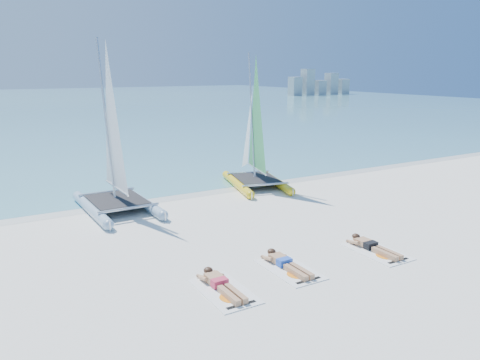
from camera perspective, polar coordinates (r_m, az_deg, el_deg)
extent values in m
plane|color=white|center=(14.07, 0.90, -6.94)|extent=(140.00, 140.00, 0.00)
cube|color=#7BCECB|center=(74.77, -25.17, 8.35)|extent=(140.00, 115.00, 0.01)
cube|color=silver|center=(18.78, -7.80, -1.83)|extent=(140.00, 1.40, 0.01)
cube|color=#9AA3A9|center=(91.59, 6.73, 11.28)|extent=(2.00, 2.00, 3.50)
cube|color=#9AA3A9|center=(93.40, 8.24, 11.74)|extent=(2.00, 2.00, 5.00)
cube|color=#9AA3A9|center=(95.32, 9.67, 11.06)|extent=(2.00, 2.00, 2.80)
cube|color=#9AA3A9|center=(97.24, 11.07, 11.45)|extent=(2.00, 2.00, 4.20)
cube|color=#9AA3A9|center=(99.25, 12.39, 11.08)|extent=(2.00, 2.00, 3.00)
cylinder|color=#A4BAD8|center=(16.98, -17.67, -3.37)|extent=(0.46, 4.08, 0.36)
cone|color=#A4BAD8|center=(19.10, -19.35, -1.67)|extent=(0.35, 0.53, 0.34)
cylinder|color=#A4BAD8|center=(17.48, -11.90, -2.55)|extent=(0.46, 4.08, 0.36)
cone|color=#A4BAD8|center=(19.54, -14.16, -0.99)|extent=(0.35, 0.53, 0.34)
cube|color=black|center=(17.15, -14.78, -2.29)|extent=(1.81, 2.28, 0.03)
cylinder|color=silver|center=(17.34, -16.05, 7.22)|extent=(0.11, 1.07, 5.61)
cylinder|color=yellow|center=(19.75, -0.35, -0.46)|extent=(1.24, 3.77, 0.34)
cone|color=yellow|center=(21.72, -1.86, 0.80)|extent=(0.43, 0.55, 0.32)
cylinder|color=yellow|center=(20.26, 4.27, -0.14)|extent=(1.24, 3.77, 0.34)
cone|color=yellow|center=(22.19, 2.38, 1.07)|extent=(0.43, 0.55, 0.32)
cube|color=black|center=(19.94, 1.99, 0.24)|extent=(2.09, 2.42, 0.03)
cylinder|color=silver|center=(20.16, 1.44, 7.91)|extent=(0.32, 0.99, 5.24)
cube|color=white|center=(10.82, -1.92, -13.39)|extent=(1.00, 1.85, 0.02)
cube|color=tan|center=(11.12, -3.00, -12.01)|extent=(0.36, 0.55, 0.17)
cube|color=#D73251|center=(10.96, -2.51, -12.38)|extent=(0.37, 0.22, 0.17)
cube|color=tan|center=(10.50, -0.93, -13.81)|extent=(0.31, 0.85, 0.13)
sphere|color=tan|center=(11.40, -3.87, -11.13)|extent=(0.21, 0.21, 0.21)
ellipsoid|color=#341F13|center=(11.39, -3.89, -10.93)|extent=(0.22, 0.24, 0.15)
cube|color=white|center=(11.95, 6.06, -10.78)|extent=(1.00, 1.85, 0.02)
cube|color=tan|center=(12.22, 4.87, -9.61)|extent=(0.36, 0.55, 0.17)
cube|color=blue|center=(12.07, 5.42, -9.90)|extent=(0.37, 0.22, 0.17)
cube|color=tan|center=(11.65, 7.16, -11.06)|extent=(0.31, 0.85, 0.13)
sphere|color=tan|center=(12.49, 3.89, -8.88)|extent=(0.21, 0.21, 0.21)
ellipsoid|color=#341F13|center=(12.48, 3.87, -8.70)|extent=(0.22, 0.24, 0.15)
cube|color=white|center=(13.49, 16.32, -8.38)|extent=(1.00, 1.85, 0.02)
cube|color=tan|center=(13.72, 15.04, -7.42)|extent=(0.36, 0.55, 0.17)
cube|color=black|center=(13.59, 15.64, -7.65)|extent=(0.37, 0.22, 0.17)
cube|color=tan|center=(13.23, 17.50, -8.55)|extent=(0.31, 0.85, 0.13)
sphere|color=tan|center=(13.95, 13.98, -6.84)|extent=(0.21, 0.21, 0.21)
ellipsoid|color=#341F13|center=(13.95, 13.96, -6.67)|extent=(0.22, 0.24, 0.15)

